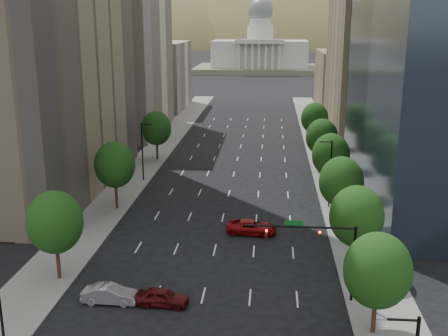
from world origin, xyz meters
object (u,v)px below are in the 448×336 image
(car_silver, at_px, (110,294))
(car_red_far, at_px, (252,227))
(traffic_signal, at_px, (325,246))
(capitol, at_px, (260,53))
(car_maroon, at_px, (162,297))

(car_silver, bearing_deg, car_red_far, -33.90)
(traffic_signal, xyz_separation_m, capitol, (-10.53, 219.71, 3.40))
(car_silver, relative_size, car_red_far, 0.84)
(traffic_signal, relative_size, capitol, 0.15)
(car_maroon, distance_m, car_silver, 4.62)
(car_red_far, bearing_deg, traffic_signal, -152.37)
(car_maroon, relative_size, car_silver, 0.95)
(capitol, relative_size, car_red_far, 10.45)
(traffic_signal, bearing_deg, car_maroon, -171.51)
(traffic_signal, bearing_deg, capitol, 92.74)
(traffic_signal, height_order, capitol, capitol)
(traffic_signal, height_order, car_red_far, traffic_signal)
(capitol, bearing_deg, car_silver, -92.04)
(car_silver, bearing_deg, capitol, -1.46)
(traffic_signal, relative_size, car_maroon, 1.99)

